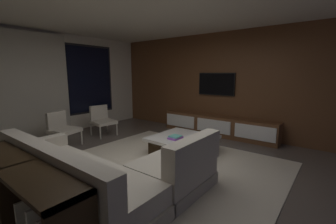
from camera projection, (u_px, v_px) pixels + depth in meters
floor at (149, 171)px, 3.76m from camera, size 9.20×9.20×0.00m
back_wall_with_window at (43, 85)px, 5.67m from camera, size 6.60×0.30×2.70m
media_wall at (227, 84)px, 5.91m from camera, size 0.12×7.80×2.70m
ceiling at (147, 0)px, 3.30m from camera, size 8.20×8.20×0.00m
area_rug at (167, 166)px, 3.97m from camera, size 3.20×3.80×0.01m
sectional_couch at (104, 177)px, 2.92m from camera, size 1.98×2.50×0.82m
coffee_table at (183, 145)px, 4.55m from camera, size 1.16×1.16×0.36m
book_stack_on_coffee_table at (175, 137)px, 4.38m from camera, size 0.28×0.20×0.06m
accent_chair_near_window at (102, 119)px, 5.92m from camera, size 0.60×0.62×0.78m
accent_chair_by_curtain at (62, 127)px, 5.03m from camera, size 0.66×0.68×0.78m
media_console at (219, 126)px, 5.90m from camera, size 0.46×3.10×0.52m
mounted_tv at (216, 84)px, 5.98m from camera, size 0.05×1.03×0.60m
console_table_behind_couch at (21, 194)px, 2.26m from camera, size 0.40×2.10×0.74m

